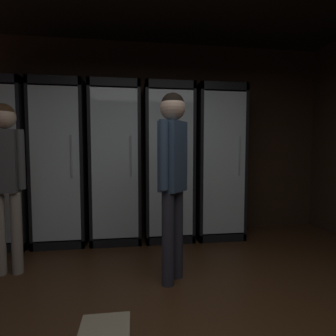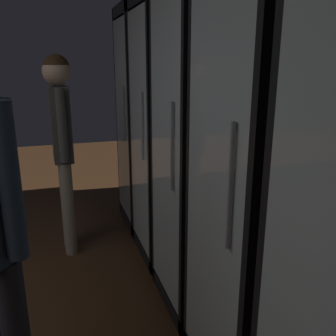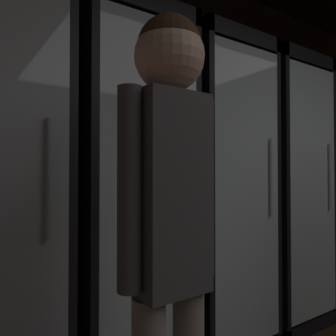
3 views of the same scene
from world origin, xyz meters
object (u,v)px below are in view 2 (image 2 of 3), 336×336
Objects in this scene: cooler_left at (182,136)px; shopper_near at (62,132)px; cooler_center at (219,156)px; cooler_right at (284,191)px; cooler_far_left at (158,123)px.

shopper_near is at bearing -107.41° from cooler_left.
cooler_right is at bearing 0.01° from cooler_center.
cooler_right is (2.11, 0.00, 0.01)m from cooler_far_left.
cooler_center is at bearing -179.99° from cooler_right.
cooler_far_left is at bearing -179.97° from cooler_center.
cooler_left and cooler_center have the same top height.
cooler_left is (0.70, -0.00, 0.00)m from cooler_far_left.
cooler_far_left and cooler_left have the same top height.
cooler_far_left reaches higher than shopper_near.
cooler_center is at bearing 0.03° from cooler_far_left.
cooler_center is 1.37m from shopper_near.
cooler_left is at bearing 72.59° from shopper_near.
cooler_far_left is at bearing -179.98° from cooler_right.
cooler_left is 0.70m from cooler_center.
cooler_right is (1.41, 0.00, 0.00)m from cooler_left.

